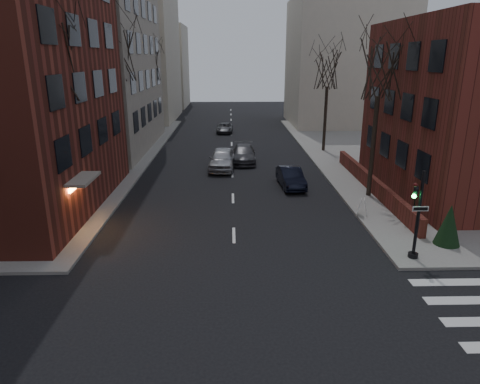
% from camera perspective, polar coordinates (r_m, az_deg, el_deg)
% --- Properties ---
extents(low_wall_right, '(0.35, 16.00, 1.00)m').
position_cam_1_polar(low_wall_right, '(29.90, 17.16, 1.12)').
color(low_wall_right, maroon).
rests_on(low_wall_right, sidewalk_far_right).
extents(building_distant_la, '(14.00, 16.00, 18.00)m').
position_cam_1_polar(building_distant_la, '(64.91, -15.26, 17.26)').
color(building_distant_la, '#B4AB98').
rests_on(building_distant_la, ground).
extents(building_distant_ra, '(14.00, 14.00, 16.00)m').
position_cam_1_polar(building_distant_ra, '(60.14, 13.83, 16.42)').
color(building_distant_ra, '#B4AB98').
rests_on(building_distant_ra, ground).
extents(building_distant_lb, '(10.00, 12.00, 14.00)m').
position_cam_1_polar(building_distant_lb, '(81.23, -10.87, 16.08)').
color(building_distant_lb, '#B4AB98').
rests_on(building_distant_lb, ground).
extents(traffic_signal, '(0.76, 0.44, 4.00)m').
position_cam_1_polar(traffic_signal, '(20.18, 22.44, -3.55)').
color(traffic_signal, black).
rests_on(traffic_signal, sidewalk_far_right).
extents(tree_left_a, '(4.18, 4.18, 10.26)m').
position_cam_1_polar(tree_left_a, '(23.81, -23.54, 15.59)').
color(tree_left_a, '#2D231C').
rests_on(tree_left_a, sidewalk_far_left).
extents(tree_left_b, '(4.40, 4.40, 10.80)m').
position_cam_1_polar(tree_left_b, '(35.27, -16.28, 17.24)').
color(tree_left_b, '#2D231C').
rests_on(tree_left_b, sidewalk_far_left).
extents(tree_left_c, '(3.96, 3.96, 9.72)m').
position_cam_1_polar(tree_left_c, '(48.96, -12.00, 16.42)').
color(tree_left_c, '#2D231C').
rests_on(tree_left_c, sidewalk_far_left).
extents(tree_right_a, '(3.96, 3.96, 9.72)m').
position_cam_1_polar(tree_right_a, '(27.69, 18.20, 15.31)').
color(tree_right_a, '#2D231C').
rests_on(tree_right_a, sidewalk_far_right).
extents(tree_right_b, '(3.74, 3.74, 9.18)m').
position_cam_1_polar(tree_right_b, '(41.19, 11.66, 15.67)').
color(tree_right_b, '#2D231C').
rests_on(tree_right_b, sidewalk_far_right).
extents(streetlamp_near, '(0.36, 0.36, 6.28)m').
position_cam_1_polar(streetlamp_near, '(31.56, -16.28, 8.72)').
color(streetlamp_near, black).
rests_on(streetlamp_near, sidewalk_far_left).
extents(streetlamp_far, '(0.36, 0.36, 6.28)m').
position_cam_1_polar(streetlamp_far, '(51.03, -10.65, 12.26)').
color(streetlamp_far, black).
rests_on(streetlamp_far, sidewalk_far_left).
extents(parked_sedan, '(1.76, 4.24, 1.36)m').
position_cam_1_polar(parked_sedan, '(30.07, 6.78, 1.95)').
color(parked_sedan, black).
rests_on(parked_sedan, ground).
extents(car_lane_silver, '(2.37, 5.09, 1.69)m').
position_cam_1_polar(car_lane_silver, '(34.65, -2.37, 4.43)').
color(car_lane_silver, '#A3A4A9').
rests_on(car_lane_silver, ground).
extents(car_lane_gray, '(2.13, 4.99, 1.44)m').
position_cam_1_polar(car_lane_gray, '(36.99, 0.51, 5.09)').
color(car_lane_gray, '#38383C').
rests_on(car_lane_gray, ground).
extents(car_lane_far, '(1.96, 4.09, 1.13)m').
position_cam_1_polar(car_lane_far, '(51.88, -2.06, 8.53)').
color(car_lane_far, '#414146').
rests_on(car_lane_far, ground).
extents(sandwich_board, '(0.57, 0.68, 0.95)m').
position_cam_1_polar(sandwich_board, '(25.14, 16.00, -1.92)').
color(sandwich_board, white).
rests_on(sandwich_board, sidewalk_far_right).
extents(evergreen_shrub, '(1.36, 1.36, 2.00)m').
position_cam_1_polar(evergreen_shrub, '(22.54, 26.10, -3.92)').
color(evergreen_shrub, black).
rests_on(evergreen_shrub, sidewalk_far_right).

